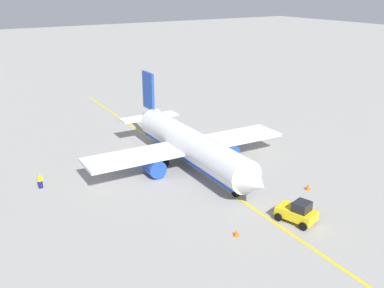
{
  "coord_description": "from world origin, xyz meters",
  "views": [
    {
      "loc": [
        42.5,
        -26.73,
        21.22
      ],
      "look_at": [
        0.0,
        0.0,
        3.0
      ],
      "focal_mm": 41.28,
      "sensor_mm": 36.0,
      "label": 1
    }
  ],
  "objects_px": {
    "refueling_worker": "(40,181)",
    "safety_cone_nose": "(236,233)",
    "airplane": "(190,145)",
    "safety_cone_wingtip": "(308,187)",
    "pushback_tug": "(297,212)"
  },
  "relations": [
    {
      "from": "refueling_worker",
      "to": "airplane",
      "type": "bearing_deg",
      "value": 79.11
    },
    {
      "from": "pushback_tug",
      "to": "refueling_worker",
      "type": "height_order",
      "value": "pushback_tug"
    },
    {
      "from": "airplane",
      "to": "safety_cone_nose",
      "type": "xyz_separation_m",
      "value": [
        16.05,
        -5.13,
        -2.37
      ]
    },
    {
      "from": "safety_cone_nose",
      "to": "refueling_worker",
      "type": "bearing_deg",
      "value": -147.71
    },
    {
      "from": "pushback_tug",
      "to": "safety_cone_wingtip",
      "type": "xyz_separation_m",
      "value": [
        -4.38,
        6.02,
        -0.67
      ]
    },
    {
      "from": "refueling_worker",
      "to": "safety_cone_nose",
      "type": "xyz_separation_m",
      "value": [
        19.39,
        12.25,
        -0.51
      ]
    },
    {
      "from": "airplane",
      "to": "safety_cone_wingtip",
      "type": "xyz_separation_m",
      "value": [
        12.7,
        7.3,
        -2.34
      ]
    },
    {
      "from": "pushback_tug",
      "to": "safety_cone_nose",
      "type": "height_order",
      "value": "pushback_tug"
    },
    {
      "from": "refueling_worker",
      "to": "safety_cone_wingtip",
      "type": "xyz_separation_m",
      "value": [
        16.05,
        24.68,
        -0.49
      ]
    },
    {
      "from": "pushback_tug",
      "to": "safety_cone_wingtip",
      "type": "height_order",
      "value": "pushback_tug"
    },
    {
      "from": "refueling_worker",
      "to": "safety_cone_nose",
      "type": "relative_size",
      "value": 2.76
    },
    {
      "from": "airplane",
      "to": "refueling_worker",
      "type": "xyz_separation_m",
      "value": [
        -3.34,
        -17.38,
        -1.86
      ]
    },
    {
      "from": "refueling_worker",
      "to": "safety_cone_nose",
      "type": "distance_m",
      "value": 22.95
    },
    {
      "from": "airplane",
      "to": "safety_cone_wingtip",
      "type": "relative_size",
      "value": 43.45
    },
    {
      "from": "refueling_worker",
      "to": "safety_cone_nose",
      "type": "height_order",
      "value": "refueling_worker"
    }
  ]
}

